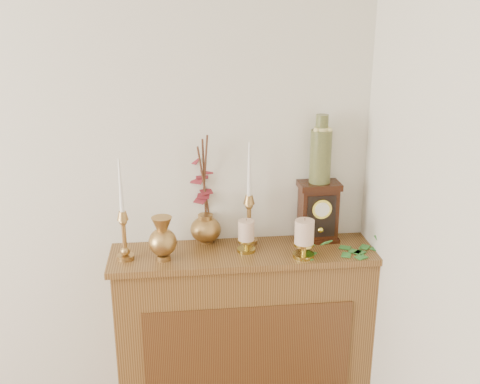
{
  "coord_description": "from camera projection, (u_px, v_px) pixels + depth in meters",
  "views": [
    {
      "loc": [
        1.11,
        -0.25,
        2.01
      ],
      "look_at": [
        1.37,
        2.05,
        1.23
      ],
      "focal_mm": 42.0,
      "sensor_mm": 36.0,
      "label": 1
    }
  ],
  "objects": [
    {
      "name": "console_shelf",
      "position": [
        245.0,
        342.0,
        2.75
      ],
      "size": [
        1.24,
        0.34,
        0.93
      ],
      "color": "brown",
      "rests_on": "ground"
    },
    {
      "name": "candlestick_left",
      "position": [
        124.0,
        227.0,
        2.46
      ],
      "size": [
        0.08,
        0.08,
        0.46
      ],
      "rotation": [
        0.0,
        0.0,
        -0.15
      ],
      "color": "#B48548",
      "rests_on": "console_shelf"
    },
    {
      "name": "candlestick_center",
      "position": [
        249.0,
        211.0,
        2.62
      ],
      "size": [
        0.08,
        0.08,
        0.49
      ],
      "rotation": [
        0.0,
        0.0,
        -0.3
      ],
      "color": "#B48548",
      "rests_on": "console_shelf"
    },
    {
      "name": "bud_vase",
      "position": [
        163.0,
        239.0,
        2.47
      ],
      "size": [
        0.13,
        0.13,
        0.2
      ],
      "rotation": [
        0.0,
        0.0,
        0.37
      ],
      "color": "#B48548",
      "rests_on": "console_shelf"
    },
    {
      "name": "ginger_jar",
      "position": [
        203.0,
        192.0,
        2.64
      ],
      "size": [
        0.22,
        0.23,
        0.54
      ],
      "rotation": [
        0.0,
        0.0,
        -0.25
      ],
      "color": "#B48548",
      "rests_on": "console_shelf"
    },
    {
      "name": "pillar_candle_left",
      "position": [
        246.0,
        234.0,
        2.56
      ],
      "size": [
        0.08,
        0.08,
        0.16
      ],
      "rotation": [
        0.0,
        0.0,
        -0.23
      ],
      "color": "gold",
      "rests_on": "console_shelf"
    },
    {
      "name": "pillar_candle_right",
      "position": [
        304.0,
        237.0,
        2.49
      ],
      "size": [
        0.1,
        0.1,
        0.19
      ],
      "rotation": [
        0.0,
        0.0,
        0.32
      ],
      "color": "gold",
      "rests_on": "console_shelf"
    },
    {
      "name": "ivy_garland",
      "position": [
        351.0,
        250.0,
        2.56
      ],
      "size": [
        0.46,
        0.17,
        0.08
      ],
      "rotation": [
        0.0,
        0.0,
        -0.32
      ],
      "color": "#2E752C",
      "rests_on": "console_shelf"
    },
    {
      "name": "mantel_clock",
      "position": [
        318.0,
        212.0,
        2.67
      ],
      "size": [
        0.2,
        0.14,
        0.29
      ],
      "rotation": [
        0.0,
        0.0,
        0.02
      ],
      "color": "black",
      "rests_on": "console_shelf"
    },
    {
      "name": "ceramic_vase",
      "position": [
        321.0,
        153.0,
        2.58
      ],
      "size": [
        0.1,
        0.1,
        0.32
      ],
      "rotation": [
        0.0,
        0.0,
        0.02
      ],
      "color": "#183024",
      "rests_on": "mantel_clock"
    }
  ]
}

